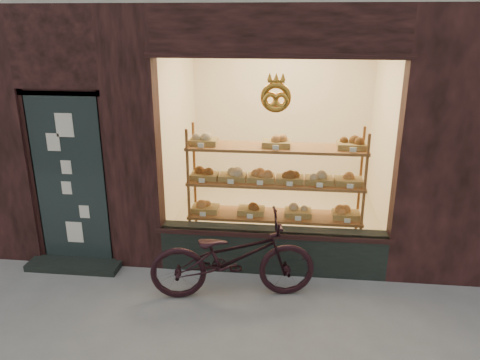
# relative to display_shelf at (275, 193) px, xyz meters

# --- Properties ---
(display_shelf) EXTENTS (2.20, 0.45, 1.70)m
(display_shelf) POSITION_rel_display_shelf_xyz_m (0.00, 0.00, 0.00)
(display_shelf) COLOR brown
(display_shelf) RESTS_ON ground
(bicycle) EXTENTS (1.89, 0.94, 0.95)m
(bicycle) POSITION_rel_display_shelf_xyz_m (-0.41, -1.03, -0.38)
(bicycle) COLOR black
(bicycle) RESTS_ON ground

